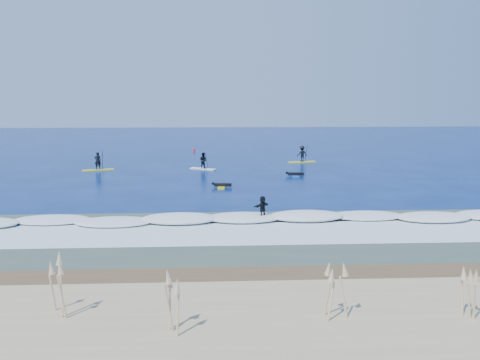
{
  "coord_description": "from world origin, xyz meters",
  "views": [
    {
      "loc": [
        -0.94,
        -42.63,
        8.02
      ],
      "look_at": [
        1.42,
        2.16,
        0.6
      ],
      "focal_mm": 40.0,
      "sensor_mm": 36.0,
      "label": 1
    }
  ],
  "objects": [
    {
      "name": "dune",
      "position": [
        0.0,
        -27.0,
        0.0
      ],
      "size": [
        90.0,
        7.0,
        2.0
      ],
      "primitive_type": "cube",
      "color": "tan",
      "rests_on": "ground"
    },
    {
      "name": "sup_paddler_left",
      "position": [
        -12.71,
        12.58,
        0.69
      ],
      "size": [
        3.23,
        1.75,
        2.2
      ],
      "rotation": [
        0.0,
        0.0,
        0.33
      ],
      "color": "yellow",
      "rests_on": "ground"
    },
    {
      "name": "whitewater",
      "position": [
        0.0,
        -13.0,
        0.0
      ],
      "size": [
        34.0,
        5.0,
        0.02
      ],
      "primitive_type": "cube",
      "color": "silver",
      "rests_on": "ground"
    },
    {
      "name": "prone_paddler_near",
      "position": [
        -0.14,
        2.1,
        0.15
      ],
      "size": [
        1.72,
        2.19,
        0.45
      ],
      "rotation": [
        0.0,
        0.0,
        1.5
      ],
      "color": "yellow",
      "rests_on": "ground"
    },
    {
      "name": "prone_paddler_far",
      "position": [
        7.01,
        7.8,
        0.16
      ],
      "size": [
        1.78,
        2.26,
        0.47
      ],
      "rotation": [
        0.0,
        0.0,
        1.53
      ],
      "color": "blue",
      "rests_on": "ground"
    },
    {
      "name": "sup_paddler_center",
      "position": [
        -1.88,
        12.87,
        0.76
      ],
      "size": [
        2.85,
        2.17,
        2.04
      ],
      "rotation": [
        0.0,
        0.0,
        -0.56
      ],
      "color": "white",
      "rests_on": "ground"
    },
    {
      "name": "wave_surfer",
      "position": [
        2.18,
        -10.06,
        0.82
      ],
      "size": [
        1.87,
        1.73,
        1.45
      ],
      "rotation": [
        0.0,
        0.0,
        0.72
      ],
      "color": "white",
      "rests_on": "breaking_wave"
    },
    {
      "name": "wet_sand_strip",
      "position": [
        0.0,
        -21.5,
        0.0
      ],
      "size": [
        90.0,
        5.0,
        0.08
      ],
      "primitive_type": "cube",
      "color": "brown",
      "rests_on": "ground"
    },
    {
      "name": "ground",
      "position": [
        0.0,
        0.0,
        0.0
      ],
      "size": [
        160.0,
        160.0,
        0.0
      ],
      "primitive_type": "plane",
      "color": "#04164E",
      "rests_on": "ground"
    },
    {
      "name": "breaking_wave",
      "position": [
        0.0,
        -10.0,
        0.0
      ],
      "size": [
        40.0,
        6.0,
        0.3
      ],
      "primitive_type": "cube",
      "color": "white",
      "rests_on": "ground"
    },
    {
      "name": "sup_paddler_right",
      "position": [
        9.38,
        17.77,
        0.86
      ],
      "size": [
        3.25,
        1.51,
        2.21
      ],
      "rotation": [
        0.0,
        0.0,
        0.24
      ],
      "color": "yellow",
      "rests_on": "ground"
    },
    {
      "name": "marker_buoy",
      "position": [
        -3.37,
        29.39,
        0.28
      ],
      "size": [
        0.27,
        0.27,
        0.64
      ],
      "rotation": [
        0.0,
        0.0,
        -0.3
      ],
      "color": "red",
      "rests_on": "ground"
    },
    {
      "name": "dune_grass",
      "position": [
        0.0,
        -27.0,
        1.85
      ],
      "size": [
        40.0,
        4.0,
        1.7
      ],
      "primitive_type": null,
      "color": "#DDB788",
      "rests_on": "dune"
    },
    {
      "name": "shallow_water",
      "position": [
        0.0,
        -14.0,
        0.01
      ],
      "size": [
        90.0,
        13.0,
        0.01
      ],
      "primitive_type": "cube",
      "color": "#374B3E",
      "rests_on": "ground"
    }
  ]
}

